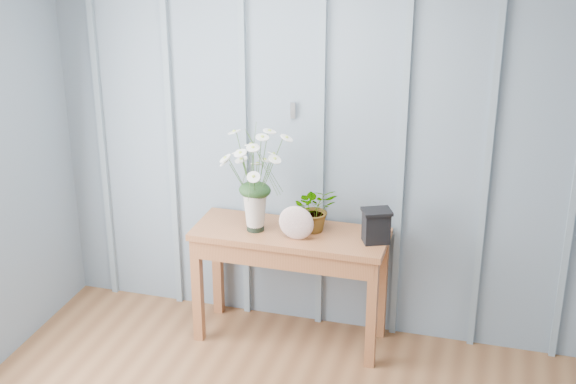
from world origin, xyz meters
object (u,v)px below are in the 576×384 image
(carved_box, at_px, (376,226))
(daisy_vase, at_px, (254,165))
(felt_disc_vessel, at_px, (296,223))
(sideboard, at_px, (290,248))

(carved_box, bearing_deg, daisy_vase, -177.50)
(felt_disc_vessel, bearing_deg, sideboard, 123.01)
(sideboard, xyz_separation_m, daisy_vase, (-0.21, -0.04, 0.54))
(daisy_vase, height_order, carved_box, daisy_vase)
(sideboard, distance_m, carved_box, 0.57)
(sideboard, relative_size, daisy_vase, 1.77)
(sideboard, bearing_deg, felt_disc_vessel, -56.63)
(daisy_vase, relative_size, felt_disc_vessel, 3.15)
(sideboard, distance_m, felt_disc_vessel, 0.25)
(felt_disc_vessel, relative_size, carved_box, 1.03)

